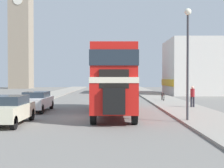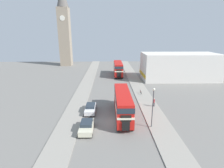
% 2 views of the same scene
% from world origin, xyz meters
% --- Properties ---
extents(ground_plane, '(120.00, 120.00, 0.00)m').
position_xyz_m(ground_plane, '(0.00, 0.00, 0.00)').
color(ground_plane, slate).
extents(sidewalk_right, '(3.50, 120.00, 0.12)m').
position_xyz_m(sidewalk_right, '(6.75, 0.00, 0.06)').
color(sidewalk_right, gray).
rests_on(sidewalk_right, ground_plane).
extents(sidewalk_left, '(3.50, 120.00, 0.12)m').
position_xyz_m(sidewalk_left, '(-6.75, 0.00, 0.06)').
color(sidewalk_left, gray).
rests_on(sidewalk_left, ground_plane).
extents(double_decker_bus, '(2.38, 10.93, 4.08)m').
position_xyz_m(double_decker_bus, '(1.49, 1.93, 2.45)').
color(double_decker_bus, red).
rests_on(double_decker_bus, ground_plane).
extents(bus_distant, '(2.54, 10.43, 4.23)m').
position_xyz_m(bus_distant, '(2.31, 30.93, 2.53)').
color(bus_distant, red).
rests_on(bus_distant, ground_plane).
extents(car_parked_near, '(1.80, 3.99, 1.44)m').
position_xyz_m(car_parked_near, '(-3.84, -2.56, 0.75)').
color(car_parked_near, beige).
rests_on(car_parked_near, ground_plane).
extents(car_parked_mid, '(1.68, 4.23, 1.37)m').
position_xyz_m(car_parked_mid, '(-3.90, 3.56, 0.72)').
color(car_parked_mid, white).
rests_on(car_parked_mid, ground_plane).
extents(pedestrian_walking, '(0.32, 0.32, 1.59)m').
position_xyz_m(pedestrian_walking, '(7.52, 5.51, 1.02)').
color(pedestrian_walking, '#282833').
rests_on(pedestrian_walking, sidewalk_right).
extents(bicycle_on_pavement, '(0.05, 1.76, 0.78)m').
position_xyz_m(bicycle_on_pavement, '(6.41, 12.61, 0.48)').
color(bicycle_on_pavement, black).
rests_on(bicycle_on_pavement, sidewalk_right).
extents(street_lamp, '(0.36, 0.36, 5.86)m').
position_xyz_m(street_lamp, '(5.37, -1.78, 3.96)').
color(street_lamp, '#38383D').
rests_on(street_lamp, sidewalk_right).
extents(church_tower, '(4.63, 4.63, 31.19)m').
position_xyz_m(church_tower, '(-18.51, 50.15, 15.90)').
color(church_tower, gray).
rests_on(church_tower, ground_plane).
extents(shop_building_block, '(21.36, 9.42, 7.62)m').
position_xyz_m(shop_building_block, '(19.81, 25.62, 3.81)').
color(shop_building_block, silver).
rests_on(shop_building_block, ground_plane).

